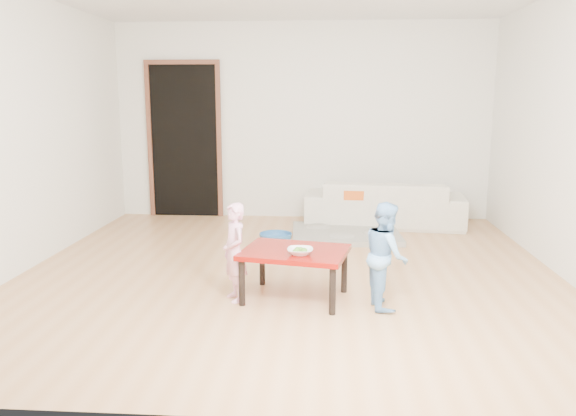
# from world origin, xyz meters

# --- Properties ---
(floor) EXTENTS (5.00, 5.00, 0.01)m
(floor) POSITION_xyz_m (0.00, 0.00, 0.00)
(floor) COLOR tan
(floor) RESTS_ON ground
(back_wall) EXTENTS (5.00, 0.02, 2.60)m
(back_wall) POSITION_xyz_m (0.00, 2.50, 1.30)
(back_wall) COLOR white
(back_wall) RESTS_ON floor
(left_wall) EXTENTS (0.02, 5.00, 2.60)m
(left_wall) POSITION_xyz_m (-2.50, 0.00, 1.30)
(left_wall) COLOR white
(left_wall) RESTS_ON floor
(right_wall) EXTENTS (0.02, 5.00, 2.60)m
(right_wall) POSITION_xyz_m (2.50, 0.00, 1.30)
(right_wall) COLOR white
(right_wall) RESTS_ON floor
(doorway) EXTENTS (1.02, 0.08, 2.11)m
(doorway) POSITION_xyz_m (-1.60, 2.48, 1.02)
(doorway) COLOR brown
(doorway) RESTS_ON back_wall
(sofa) EXTENTS (2.05, 0.96, 0.58)m
(sofa) POSITION_xyz_m (1.09, 2.05, 0.29)
(sofa) COLOR beige
(sofa) RESTS_ON floor
(cushion) EXTENTS (0.46, 0.41, 0.12)m
(cushion) POSITION_xyz_m (0.78, 1.88, 0.44)
(cushion) COLOR orange
(cushion) RESTS_ON sofa
(red_table) EXTENTS (0.93, 0.77, 0.41)m
(red_table) POSITION_xyz_m (0.09, -0.73, 0.21)
(red_table) COLOR maroon
(red_table) RESTS_ON floor
(bowl) EXTENTS (0.20, 0.20, 0.05)m
(bowl) POSITION_xyz_m (0.14, -0.87, 0.44)
(bowl) COLOR white
(bowl) RESTS_ON red_table
(broccoli) EXTENTS (0.12, 0.12, 0.06)m
(broccoli) POSITION_xyz_m (0.14, -0.87, 0.44)
(broccoli) COLOR #2D5919
(broccoli) RESTS_ON red_table
(child_pink) EXTENTS (0.31, 0.35, 0.80)m
(child_pink) POSITION_xyz_m (-0.39, -0.80, 0.40)
(child_pink) COLOR pink
(child_pink) RESTS_ON floor
(child_blue) EXTENTS (0.37, 0.44, 0.84)m
(child_blue) POSITION_xyz_m (0.81, -0.85, 0.42)
(child_blue) COLOR #62AEE3
(child_blue) RESTS_ON floor
(basin) EXTENTS (0.37, 0.37, 0.12)m
(basin) POSITION_xyz_m (-0.22, 1.02, 0.06)
(basin) COLOR #29619C
(basin) RESTS_ON floor
(blanket) EXTENTS (1.30, 1.11, 0.06)m
(blanket) POSITION_xyz_m (0.57, 1.42, 0.03)
(blanket) COLOR #A09A8D
(blanket) RESTS_ON floor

